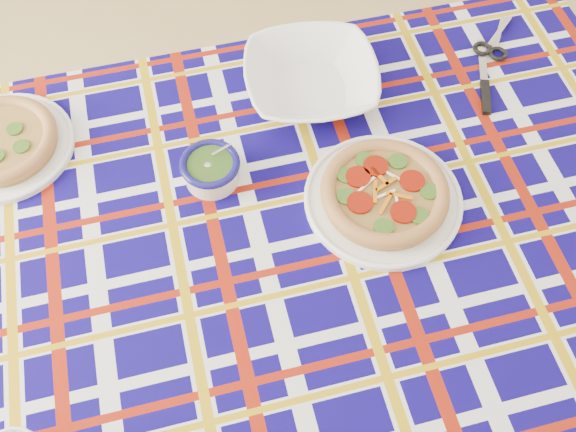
# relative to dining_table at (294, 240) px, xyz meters

# --- Properties ---
(floor) EXTENTS (4.00, 4.00, 0.00)m
(floor) POSITION_rel_dining_table_xyz_m (-0.36, 0.00, -0.68)
(floor) COLOR tan
(floor) RESTS_ON ground
(dining_table) EXTENTS (1.81, 1.38, 0.75)m
(dining_table) POSITION_rel_dining_table_xyz_m (0.00, 0.00, 0.00)
(dining_table) COLOR brown
(dining_table) RESTS_ON floor
(tablecloth) EXTENTS (1.85, 1.41, 0.11)m
(tablecloth) POSITION_rel_dining_table_xyz_m (0.00, -0.00, 0.02)
(tablecloth) COLOR #0C0559
(tablecloth) RESTS_ON dining_table
(main_focaccia_plate) EXTENTS (0.40, 0.40, 0.06)m
(main_focaccia_plate) POSITION_rel_dining_table_xyz_m (0.18, 0.05, 0.11)
(main_focaccia_plate) COLOR olive
(main_focaccia_plate) RESTS_ON tablecloth
(pesto_bowl) EXTENTS (0.15, 0.15, 0.07)m
(pesto_bowl) POSITION_rel_dining_table_xyz_m (-0.17, 0.10, 0.11)
(pesto_bowl) COLOR #203D10
(pesto_bowl) RESTS_ON tablecloth
(serving_bowl) EXTENTS (0.33, 0.33, 0.07)m
(serving_bowl) POSITION_rel_dining_table_xyz_m (0.04, 0.34, 0.11)
(serving_bowl) COLOR white
(serving_bowl) RESTS_ON tablecloth
(second_focaccia_plate) EXTENTS (0.33, 0.33, 0.05)m
(second_focaccia_plate) POSITION_rel_dining_table_xyz_m (-0.61, 0.17, 0.10)
(second_focaccia_plate) COLOR olive
(second_focaccia_plate) RESTS_ON tablecloth
(table_knife) EXTENTS (0.04, 0.24, 0.01)m
(table_knife) POSITION_rel_dining_table_xyz_m (0.43, 0.42, 0.08)
(table_knife) COLOR silver
(table_knife) RESTS_ON tablecloth
(kitchen_scissors) EXTENTS (0.16, 0.20, 0.02)m
(kitchen_scissors) POSITION_rel_dining_table_xyz_m (0.49, 0.52, 0.09)
(kitchen_scissors) COLOR silver
(kitchen_scissors) RESTS_ON tablecloth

